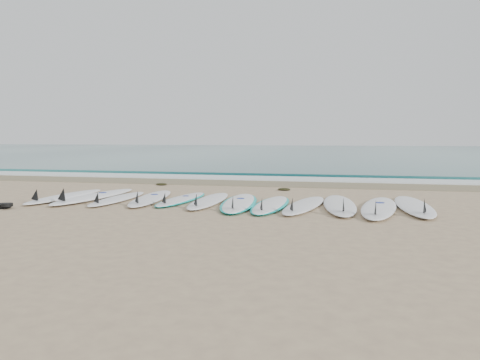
% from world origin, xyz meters
% --- Properties ---
extents(ground, '(120.00, 120.00, 0.00)m').
position_xyz_m(ground, '(0.00, 0.00, 0.00)').
color(ground, tan).
extents(ocean, '(120.00, 55.00, 0.03)m').
position_xyz_m(ocean, '(0.00, 32.50, 0.01)').
color(ocean, '#215F61').
rests_on(ocean, ground).
extents(wet_sand_band, '(120.00, 1.80, 0.01)m').
position_xyz_m(wet_sand_band, '(0.00, 4.10, 0.01)').
color(wet_sand_band, '#75684D').
rests_on(wet_sand_band, ground).
extents(foam_band, '(120.00, 1.40, 0.04)m').
position_xyz_m(foam_band, '(0.00, 5.50, 0.02)').
color(foam_band, silver).
rests_on(foam_band, ground).
extents(wave_crest, '(120.00, 1.00, 0.10)m').
position_xyz_m(wave_crest, '(0.00, 7.00, 0.05)').
color(wave_crest, '#215F61').
rests_on(wave_crest, ground).
extents(surfboard_0, '(0.64, 2.65, 0.34)m').
position_xyz_m(surfboard_0, '(-3.56, -0.08, 0.06)').
color(surfboard_0, white).
rests_on(surfboard_0, ground).
extents(surfboard_1, '(0.82, 2.95, 0.37)m').
position_xyz_m(surfboard_1, '(-2.93, 0.02, 0.06)').
color(surfboard_1, white).
rests_on(surfboard_1, ground).
extents(surfboard_2, '(0.52, 2.37, 0.30)m').
position_xyz_m(surfboard_2, '(-2.29, -0.14, 0.05)').
color(surfboard_2, white).
rests_on(surfboard_2, ground).
extents(surfboard_3, '(0.94, 2.74, 0.34)m').
position_xyz_m(surfboard_3, '(-1.63, 0.06, 0.06)').
color(surfboard_3, white).
rests_on(surfboard_3, ground).
extents(surfboard_4, '(0.67, 2.35, 0.29)m').
position_xyz_m(surfboard_4, '(-0.98, 0.13, 0.04)').
color(surfboard_4, silver).
rests_on(surfboard_4, ground).
extents(surfboard_5, '(0.61, 2.58, 0.33)m').
position_xyz_m(surfboard_5, '(-0.34, -0.03, 0.06)').
color(surfboard_5, white).
rests_on(surfboard_5, ground).
extents(surfboard_6, '(0.96, 2.80, 0.35)m').
position_xyz_m(surfboard_6, '(0.32, -0.15, 0.05)').
color(surfboard_6, white).
rests_on(surfboard_6, ground).
extents(surfboard_7, '(0.65, 2.51, 0.32)m').
position_xyz_m(surfboard_7, '(0.96, -0.24, 0.05)').
color(surfboard_7, white).
rests_on(surfboard_7, ground).
extents(surfboard_8, '(0.90, 2.63, 0.33)m').
position_xyz_m(surfboard_8, '(1.59, -0.22, 0.06)').
color(surfboard_8, silver).
rests_on(surfboard_8, ground).
extents(surfboard_9, '(0.79, 2.87, 0.36)m').
position_xyz_m(surfboard_9, '(2.25, -0.07, 0.06)').
color(surfboard_9, white).
rests_on(surfboard_9, ground).
extents(surfboard_10, '(0.94, 2.95, 0.37)m').
position_xyz_m(surfboard_10, '(2.94, -0.26, 0.06)').
color(surfboard_10, white).
rests_on(surfboard_10, ground).
extents(surfboard_11, '(0.66, 2.87, 0.37)m').
position_xyz_m(surfboard_11, '(3.60, 0.07, 0.06)').
color(surfboard_11, white).
rests_on(surfboard_11, ground).
extents(seaweed_near, '(0.32, 0.25, 0.06)m').
position_xyz_m(seaweed_near, '(-2.59, 3.03, 0.03)').
color(seaweed_near, black).
rests_on(seaweed_near, ground).
extents(seaweed_far, '(0.32, 0.25, 0.06)m').
position_xyz_m(seaweed_far, '(0.86, 2.54, 0.03)').
color(seaweed_far, black).
rests_on(seaweed_far, ground).
extents(leash_coil, '(0.46, 0.36, 0.11)m').
position_xyz_m(leash_coil, '(-3.90, -1.51, 0.05)').
color(leash_coil, black).
rests_on(leash_coil, ground).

